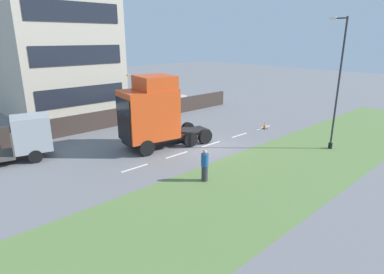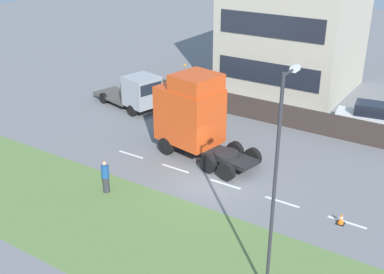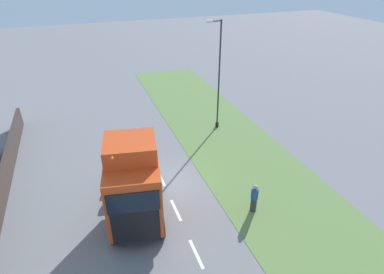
{
  "view_description": "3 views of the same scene",
  "coord_description": "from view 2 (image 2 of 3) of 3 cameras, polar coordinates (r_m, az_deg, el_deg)",
  "views": [
    {
      "loc": [
        -14.84,
        15.06,
        7.23
      ],
      "look_at": [
        -0.8,
        1.91,
        1.26
      ],
      "focal_mm": 30.0,
      "sensor_mm": 36.0,
      "label": 1
    },
    {
      "loc": [
        -19.34,
        -11.23,
        12.64
      ],
      "look_at": [
        -1.28,
        0.55,
        2.89
      ],
      "focal_mm": 45.0,
      "sensor_mm": 36.0,
      "label": 2
    },
    {
      "loc": [
        3.78,
        15.52,
        12.19
      ],
      "look_at": [
        -1.8,
        0.16,
        3.07
      ],
      "focal_mm": 30.0,
      "sensor_mm": 36.0,
      "label": 3
    }
  ],
  "objects": [
    {
      "name": "ground_plane",
      "position": [
        25.68,
        2.61,
        -5.18
      ],
      "size": [
        120.0,
        120.0,
        0.0
      ],
      "primitive_type": "plane",
      "color": "slate",
      "rests_on": "ground"
    },
    {
      "name": "grass_verge",
      "position": [
        21.53,
        -5.76,
        -11.74
      ],
      "size": [
        7.0,
        44.0,
        0.01
      ],
      "color": "#607F42",
      "rests_on": "ground"
    },
    {
      "name": "lane_markings",
      "position": [
        25.38,
        3.98,
        -5.59
      ],
      "size": [
        0.16,
        14.6,
        0.0
      ],
      "color": "white",
      "rests_on": "ground"
    },
    {
      "name": "boundary_wall",
      "position": [
        32.72,
        10.73,
        2.57
      ],
      "size": [
        0.25,
        24.0,
        1.49
      ],
      "color": "#382D28",
      "rests_on": "ground"
    },
    {
      "name": "building_block",
      "position": [
        39.5,
        12.15,
        14.07
      ],
      "size": [
        9.18,
        9.44,
        13.01
      ],
      "color": "#B7AD99",
      "rests_on": "ground"
    },
    {
      "name": "lorry_cab",
      "position": [
        27.61,
        0.08,
        2.66
      ],
      "size": [
        3.62,
        6.58,
        5.03
      ],
      "rotation": [
        0.0,
        0.0,
        -0.18
      ],
      "color": "black",
      "rests_on": "ground"
    },
    {
      "name": "flatbed_truck",
      "position": [
        34.69,
        -6.44,
        5.3
      ],
      "size": [
        3.42,
        6.29,
        2.69
      ],
      "rotation": [
        0.0,
        0.0,
        2.9
      ],
      "color": "#999EA3",
      "rests_on": "ground"
    },
    {
      "name": "parked_car",
      "position": [
        32.74,
        20.58,
        1.93
      ],
      "size": [
        2.41,
        4.66,
        2.11
      ],
      "rotation": [
        0.0,
        0.0,
        0.16
      ],
      "color": "silver",
      "rests_on": "ground"
    },
    {
      "name": "lamp_post",
      "position": [
        16.62,
        9.76,
        -7.14
      ],
      "size": [
        1.26,
        0.27,
        8.48
      ],
      "color": "black",
      "rests_on": "ground"
    },
    {
      "name": "pedestrian",
      "position": [
        24.61,
        -10.21,
        -4.7
      ],
      "size": [
        0.39,
        0.39,
        1.75
      ],
      "color": "#333338",
      "rests_on": "ground"
    },
    {
      "name": "traffic_cone_lead",
      "position": [
        23.14,
        17.26,
        -9.2
      ],
      "size": [
        0.36,
        0.36,
        0.58
      ],
      "color": "black",
      "rests_on": "ground"
    }
  ]
}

